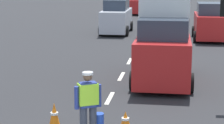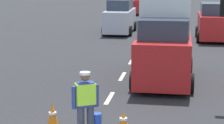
{
  "view_description": "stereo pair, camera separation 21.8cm",
  "coord_description": "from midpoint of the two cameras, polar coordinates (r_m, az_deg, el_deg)",
  "views": [
    {
      "loc": [
        2.0,
        -7.23,
        3.93
      ],
      "look_at": [
        0.0,
        6.18,
        1.1
      ],
      "focal_mm": 67.62,
      "sensor_mm": 36.0,
      "label": 1
    },
    {
      "loc": [
        2.22,
        -7.2,
        3.93
      ],
      "look_at": [
        0.0,
        6.18,
        1.1
      ],
      "focal_mm": 67.62,
      "sensor_mm": 36.0,
      "label": 2
    }
  ],
  "objects": [
    {
      "name": "road_worker",
      "position": [
        10.15,
        -3.76,
        -5.42
      ],
      "size": [
        0.64,
        0.6,
        1.67
      ],
      "color": "#383D4C",
      "rests_on": "ground"
    },
    {
      "name": "car_parked_far",
      "position": [
        26.32,
        12.87,
        5.2
      ],
      "size": [
        2.02,
        3.92,
        2.26
      ],
      "color": "red",
      "rests_on": "ground"
    },
    {
      "name": "traffic_cone_far",
      "position": [
        11.16,
        -8.36,
        -7.15
      ],
      "size": [
        0.36,
        0.36,
        0.67
      ],
      "color": "black",
      "rests_on": "ground"
    },
    {
      "name": "lane_center_line",
      "position": [
        32.72,
        4.73,
        4.85
      ],
      "size": [
        0.14,
        46.4,
        0.01
      ],
      "color": "silver",
      "rests_on": "ground"
    },
    {
      "name": "car_oncoming_second",
      "position": [
        28.72,
        0.39,
        6.04
      ],
      "size": [
        1.94,
        4.37,
        2.28
      ],
      "color": "silver",
      "rests_on": "ground"
    },
    {
      "name": "ground_plane",
      "position": [
        28.57,
        4.17,
        3.84
      ],
      "size": [
        96.0,
        96.0,
        0.0
      ],
      "primitive_type": "plane",
      "color": "#28282B"
    },
    {
      "name": "car_oncoming_third",
      "position": [
        42.81,
        3.38,
        7.83
      ],
      "size": [
        1.94,
        3.98,
        2.16
      ],
      "color": "red",
      "rests_on": "ground"
    },
    {
      "name": "traffic_cone_near",
      "position": [
        10.97,
        1.25,
        -7.9
      ],
      "size": [
        0.36,
        0.36,
        0.48
      ],
      "color": "black",
      "rests_on": "ground"
    },
    {
      "name": "delivery_truck",
      "position": [
        15.8,
        6.62,
        3.26
      ],
      "size": [
        2.16,
        4.6,
        3.54
      ],
      "color": "red",
      "rests_on": "ground"
    }
  ]
}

